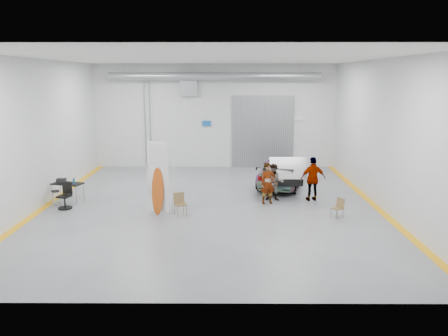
{
  "coord_description": "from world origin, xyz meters",
  "views": [
    {
      "loc": [
        0.65,
        -17.5,
        5.31
      ],
      "look_at": [
        0.56,
        0.52,
        1.5
      ],
      "focal_mm": 35.0,
      "sensor_mm": 36.0,
      "label": 1
    }
  ],
  "objects_px": {
    "sedan_car": "(281,171)",
    "person_a": "(268,183)",
    "person_c": "(313,179)",
    "folding_chair_far": "(337,212)",
    "work_table": "(66,183)",
    "person_b": "(275,182)",
    "shop_stool": "(56,199)",
    "folding_chair_near": "(181,209)",
    "surfboard_display": "(160,184)",
    "office_chair": "(65,197)"
  },
  "relations": [
    {
      "from": "work_table",
      "to": "person_b",
      "type": "bearing_deg",
      "value": 1.3
    },
    {
      "from": "person_c",
      "to": "surfboard_display",
      "type": "bearing_deg",
      "value": 9.39
    },
    {
      "from": "sedan_car",
      "to": "folding_chair_far",
      "type": "xyz_separation_m",
      "value": [
        1.49,
        -5.13,
        -0.46
      ]
    },
    {
      "from": "surfboard_display",
      "to": "person_a",
      "type": "bearing_deg",
      "value": 38.31
    },
    {
      "from": "surfboard_display",
      "to": "office_chair",
      "type": "relative_size",
      "value": 2.88
    },
    {
      "from": "person_a",
      "to": "person_b",
      "type": "height_order",
      "value": "person_a"
    },
    {
      "from": "person_a",
      "to": "work_table",
      "type": "xyz_separation_m",
      "value": [
        -8.63,
        0.27,
        -0.07
      ]
    },
    {
      "from": "person_a",
      "to": "folding_chair_near",
      "type": "xyz_separation_m",
      "value": [
        -3.52,
        -1.68,
        -0.6
      ]
    },
    {
      "from": "sedan_car",
      "to": "person_a",
      "type": "relative_size",
      "value": 2.73
    },
    {
      "from": "work_table",
      "to": "folding_chair_far",
      "type": "bearing_deg",
      "value": -11.3
    },
    {
      "from": "sedan_car",
      "to": "office_chair",
      "type": "height_order",
      "value": "sedan_car"
    },
    {
      "from": "person_a",
      "to": "folding_chair_near",
      "type": "relative_size",
      "value": 1.97
    },
    {
      "from": "sedan_car",
      "to": "person_b",
      "type": "height_order",
      "value": "person_b"
    },
    {
      "from": "person_c",
      "to": "folding_chair_near",
      "type": "xyz_separation_m",
      "value": [
        -5.5,
        -2.15,
        -0.69
      ]
    },
    {
      "from": "folding_chair_near",
      "to": "shop_stool",
      "type": "height_order",
      "value": "folding_chair_near"
    },
    {
      "from": "work_table",
      "to": "shop_stool",
      "type": "bearing_deg",
      "value": -103.63
    },
    {
      "from": "person_b",
      "to": "person_c",
      "type": "xyz_separation_m",
      "value": [
        1.65,
        0.0,
        0.15
      ]
    },
    {
      "from": "person_b",
      "to": "person_c",
      "type": "distance_m",
      "value": 1.66
    },
    {
      "from": "surfboard_display",
      "to": "office_chair",
      "type": "bearing_deg",
      "value": -172.4
    },
    {
      "from": "work_table",
      "to": "office_chair",
      "type": "bearing_deg",
      "value": -73.14
    },
    {
      "from": "person_a",
      "to": "office_chair",
      "type": "xyz_separation_m",
      "value": [
        -8.33,
        -0.72,
        -0.42
      ]
    },
    {
      "from": "surfboard_display",
      "to": "work_table",
      "type": "bearing_deg",
      "value": 176.36
    },
    {
      "from": "sedan_car",
      "to": "person_c",
      "type": "relative_size",
      "value": 2.5
    },
    {
      "from": "surfboard_display",
      "to": "shop_stool",
      "type": "xyz_separation_m",
      "value": [
        -4.5,
        1.04,
        -0.9
      ]
    },
    {
      "from": "folding_chair_near",
      "to": "work_table",
      "type": "relative_size",
      "value": 0.63
    },
    {
      "from": "shop_stool",
      "to": "folding_chair_far",
      "type": "bearing_deg",
      "value": -7.43
    },
    {
      "from": "person_a",
      "to": "folding_chair_far",
      "type": "height_order",
      "value": "person_a"
    },
    {
      "from": "folding_chair_far",
      "to": "surfboard_display",
      "type": "bearing_deg",
      "value": -127.94
    },
    {
      "from": "sedan_car",
      "to": "surfboard_display",
      "type": "xyz_separation_m",
      "value": [
        -5.28,
        -4.7,
        0.54
      ]
    },
    {
      "from": "folding_chair_far",
      "to": "work_table",
      "type": "xyz_separation_m",
      "value": [
        -11.08,
        2.22,
        0.57
      ]
    },
    {
      "from": "sedan_car",
      "to": "work_table",
      "type": "bearing_deg",
      "value": 31.85
    },
    {
      "from": "person_c",
      "to": "sedan_car",
      "type": "bearing_deg",
      "value": -77.53
    },
    {
      "from": "office_chair",
      "to": "person_a",
      "type": "bearing_deg",
      "value": 21.53
    },
    {
      "from": "person_c",
      "to": "surfboard_display",
      "type": "height_order",
      "value": "surfboard_display"
    },
    {
      "from": "person_c",
      "to": "surfboard_display",
      "type": "relative_size",
      "value": 0.63
    },
    {
      "from": "sedan_car",
      "to": "folding_chair_near",
      "type": "height_order",
      "value": "sedan_car"
    },
    {
      "from": "sedan_car",
      "to": "person_c",
      "type": "distance_m",
      "value": 2.91
    },
    {
      "from": "person_c",
      "to": "office_chair",
      "type": "distance_m",
      "value": 10.4
    },
    {
      "from": "folding_chair_near",
      "to": "folding_chair_far",
      "type": "distance_m",
      "value": 5.98
    },
    {
      "from": "sedan_car",
      "to": "office_chair",
      "type": "bearing_deg",
      "value": 37.73
    },
    {
      "from": "shop_stool",
      "to": "sedan_car",
      "type": "bearing_deg",
      "value": 20.51
    },
    {
      "from": "folding_chair_near",
      "to": "folding_chair_far",
      "type": "xyz_separation_m",
      "value": [
        5.97,
        -0.27,
        -0.04
      ]
    },
    {
      "from": "person_b",
      "to": "folding_chair_near",
      "type": "xyz_separation_m",
      "value": [
        -3.85,
        -2.15,
        -0.53
      ]
    },
    {
      "from": "person_c",
      "to": "office_chair",
      "type": "xyz_separation_m",
      "value": [
        -10.31,
        -1.19,
        -0.5
      ]
    },
    {
      "from": "person_a",
      "to": "work_table",
      "type": "height_order",
      "value": "person_a"
    },
    {
      "from": "folding_chair_near",
      "to": "shop_stool",
      "type": "distance_m",
      "value": 5.43
    },
    {
      "from": "person_a",
      "to": "folding_chair_near",
      "type": "height_order",
      "value": "person_a"
    },
    {
      "from": "surfboard_display",
      "to": "work_table",
      "type": "relative_size",
      "value": 2.15
    },
    {
      "from": "folding_chair_far",
      "to": "work_table",
      "type": "distance_m",
      "value": 11.32
    },
    {
      "from": "folding_chair_far",
      "to": "folding_chair_near",
      "type": "bearing_deg",
      "value": -126.91
    }
  ]
}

